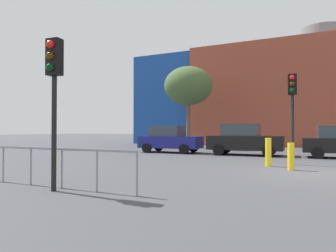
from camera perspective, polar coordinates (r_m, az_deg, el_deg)
name	(u,v)px	position (r m, az deg, el deg)	size (l,w,h in m)	color
ground_plane	(311,172)	(11.50, 26.39, -8.20)	(200.00, 200.00, 0.00)	#47474C
building_backdrop	(322,96)	(33.87, 28.14, 5.25)	(39.18, 11.00, 12.05)	#9E4733
parked_car_0	(170,139)	(19.54, 0.31, -2.65)	(4.13, 2.03, 1.79)	navy
parked_car_1	(244,140)	(18.11, 14.78, -2.60)	(4.36, 2.14, 1.89)	black
traffic_light_near_left	(54,79)	(7.69, -21.63, 8.67)	(0.37, 0.37, 3.73)	black
traffic_light_island	(292,98)	(13.67, 23.35, 5.11)	(0.37, 0.36, 3.94)	black
bare_tree_0	(188,86)	(25.09, 4.02, 7.84)	(4.14, 4.14, 6.98)	brown
bollard_yellow_0	(268,152)	(12.70, 19.18, -4.89)	(0.24, 0.24, 1.17)	yellow
bollard_yellow_2	(291,156)	(11.80, 23.09, -5.55)	(0.24, 0.24, 1.02)	yellow
pedestrian_railing	(31,156)	(8.78, -25.42, -5.32)	(6.74, 0.06, 1.03)	gray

